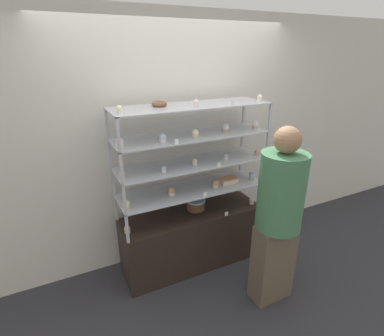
% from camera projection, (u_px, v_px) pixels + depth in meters
% --- Properties ---
extents(ground_plane, '(20.00, 20.00, 0.00)m').
position_uv_depth(ground_plane, '(192.00, 262.00, 3.37)').
color(ground_plane, '#2D2D33').
extents(back_wall, '(8.00, 0.05, 2.60)m').
position_uv_depth(back_wall, '(177.00, 142.00, 3.20)').
color(back_wall, silver).
rests_on(back_wall, ground_plane).
extents(display_base, '(1.50, 0.46, 0.63)m').
position_uv_depth(display_base, '(192.00, 238.00, 3.25)').
color(display_base, black).
rests_on(display_base, ground_plane).
extents(display_riser_lower, '(1.50, 0.46, 0.28)m').
position_uv_depth(display_riser_lower, '(192.00, 190.00, 3.04)').
color(display_riser_lower, '#B7B7BC').
rests_on(display_riser_lower, display_base).
extents(display_riser_middle, '(1.50, 0.46, 0.28)m').
position_uv_depth(display_riser_middle, '(192.00, 164.00, 2.94)').
color(display_riser_middle, '#B7B7BC').
rests_on(display_riser_middle, display_riser_lower).
extents(display_riser_upper, '(1.50, 0.46, 0.28)m').
position_uv_depth(display_riser_upper, '(192.00, 136.00, 2.83)').
color(display_riser_upper, '#B7B7BC').
rests_on(display_riser_upper, display_riser_middle).
extents(display_riser_top, '(1.50, 0.46, 0.28)m').
position_uv_depth(display_riser_top, '(192.00, 107.00, 2.73)').
color(display_riser_top, '#B7B7BC').
rests_on(display_riser_top, display_riser_upper).
extents(layer_cake_centerpiece, '(0.20, 0.20, 0.11)m').
position_uv_depth(layer_cake_centerpiece, '(196.00, 204.00, 3.20)').
color(layer_cake_centerpiece, brown).
rests_on(layer_cake_centerpiece, display_base).
extents(sheet_cake_frosted, '(0.19, 0.13, 0.06)m').
position_uv_depth(sheet_cake_frosted, '(228.00, 180.00, 3.16)').
color(sheet_cake_frosted, beige).
rests_on(sheet_cake_frosted, display_riser_lower).
extents(cupcake_0, '(0.06, 0.06, 0.07)m').
position_uv_depth(cupcake_0, '(127.00, 230.00, 2.78)').
color(cupcake_0, '#CCB28C').
rests_on(cupcake_0, display_base).
extents(cupcake_1, '(0.06, 0.06, 0.07)m').
position_uv_depth(cupcake_1, '(252.00, 201.00, 3.31)').
color(cupcake_1, beige).
rests_on(cupcake_1, display_base).
extents(price_tag_0, '(0.04, 0.00, 0.04)m').
position_uv_depth(price_tag_0, '(226.00, 214.00, 3.08)').
color(price_tag_0, white).
rests_on(price_tag_0, display_base).
extents(cupcake_2, '(0.07, 0.07, 0.08)m').
position_uv_depth(cupcake_2, '(126.00, 204.00, 2.65)').
color(cupcake_2, beige).
rests_on(cupcake_2, display_riser_lower).
extents(cupcake_3, '(0.07, 0.07, 0.08)m').
position_uv_depth(cupcake_3, '(172.00, 191.00, 2.89)').
color(cupcake_3, white).
rests_on(cupcake_3, display_riser_lower).
extents(cupcake_4, '(0.07, 0.07, 0.08)m').
position_uv_depth(cupcake_4, '(216.00, 184.00, 3.05)').
color(cupcake_4, beige).
rests_on(cupcake_4, display_riser_lower).
extents(cupcake_5, '(0.07, 0.07, 0.08)m').
position_uv_depth(cupcake_5, '(252.00, 176.00, 3.24)').
color(cupcake_5, beige).
rests_on(cupcake_5, display_riser_lower).
extents(price_tag_1, '(0.04, 0.00, 0.04)m').
position_uv_depth(price_tag_1, '(205.00, 194.00, 2.87)').
color(price_tag_1, white).
rests_on(price_tag_1, display_riser_lower).
extents(cupcake_6, '(0.05, 0.05, 0.06)m').
position_uv_depth(cupcake_6, '(122.00, 174.00, 2.59)').
color(cupcake_6, beige).
rests_on(cupcake_6, display_riser_middle).
extents(cupcake_7, '(0.05, 0.05, 0.06)m').
position_uv_depth(cupcake_7, '(164.00, 169.00, 2.69)').
color(cupcake_7, white).
rests_on(cupcake_7, display_riser_middle).
extents(cupcake_8, '(0.05, 0.05, 0.06)m').
position_uv_depth(cupcake_8, '(195.00, 162.00, 2.87)').
color(cupcake_8, beige).
rests_on(cupcake_8, display_riser_middle).
extents(cupcake_9, '(0.05, 0.05, 0.06)m').
position_uv_depth(cupcake_9, '(226.00, 157.00, 3.00)').
color(cupcake_9, white).
rests_on(cupcake_9, display_riser_middle).
extents(cupcake_10, '(0.05, 0.05, 0.06)m').
position_uv_depth(cupcake_10, '(257.00, 153.00, 3.12)').
color(cupcake_10, '#CCB28C').
rests_on(cupcake_10, display_riser_middle).
extents(price_tag_2, '(0.04, 0.00, 0.04)m').
position_uv_depth(price_tag_2, '(219.00, 164.00, 2.82)').
color(price_tag_2, white).
rests_on(price_tag_2, display_riser_middle).
extents(cupcake_11, '(0.07, 0.07, 0.08)m').
position_uv_depth(cupcake_11, '(120.00, 143.00, 2.47)').
color(cupcake_11, white).
rests_on(cupcake_11, display_riser_upper).
extents(cupcake_12, '(0.07, 0.07, 0.08)m').
position_uv_depth(cupcake_12, '(163.00, 138.00, 2.60)').
color(cupcake_12, white).
rests_on(cupcake_12, display_riser_upper).
extents(cupcake_13, '(0.07, 0.07, 0.08)m').
position_uv_depth(cupcake_13, '(195.00, 133.00, 2.74)').
color(cupcake_13, beige).
rests_on(cupcake_13, display_riser_upper).
extents(cupcake_14, '(0.07, 0.07, 0.08)m').
position_uv_depth(cupcake_14, '(226.00, 128.00, 2.93)').
color(cupcake_14, '#CCB28C').
rests_on(cupcake_14, display_riser_upper).
extents(cupcake_15, '(0.07, 0.07, 0.08)m').
position_uv_depth(cupcake_15, '(255.00, 125.00, 3.05)').
color(cupcake_15, '#CCB28C').
rests_on(cupcake_15, display_riser_upper).
extents(price_tag_3, '(0.04, 0.00, 0.04)m').
position_uv_depth(price_tag_3, '(177.00, 142.00, 2.54)').
color(price_tag_3, white).
rests_on(price_tag_3, display_riser_upper).
extents(cupcake_16, '(0.05, 0.05, 0.07)m').
position_uv_depth(cupcake_16, '(119.00, 110.00, 2.33)').
color(cupcake_16, white).
rests_on(cupcake_16, display_riser_top).
extents(cupcake_17, '(0.05, 0.05, 0.07)m').
position_uv_depth(cupcake_17, '(196.00, 103.00, 2.62)').
color(cupcake_17, beige).
rests_on(cupcake_17, display_riser_top).
extents(cupcake_18, '(0.05, 0.05, 0.07)m').
position_uv_depth(cupcake_18, '(260.00, 98.00, 2.91)').
color(cupcake_18, beige).
rests_on(cupcake_18, display_riser_top).
extents(price_tag_4, '(0.04, 0.00, 0.04)m').
position_uv_depth(price_tag_4, '(233.00, 103.00, 2.66)').
color(price_tag_4, white).
rests_on(price_tag_4, display_riser_top).
extents(donut_glazed, '(0.14, 0.14, 0.04)m').
position_uv_depth(donut_glazed, '(159.00, 104.00, 2.65)').
color(donut_glazed, brown).
rests_on(donut_glazed, display_riser_top).
extents(customer_figure, '(0.39, 0.39, 1.68)m').
position_uv_depth(customer_figure, '(278.00, 215.00, 2.59)').
color(customer_figure, brown).
rests_on(customer_figure, ground_plane).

